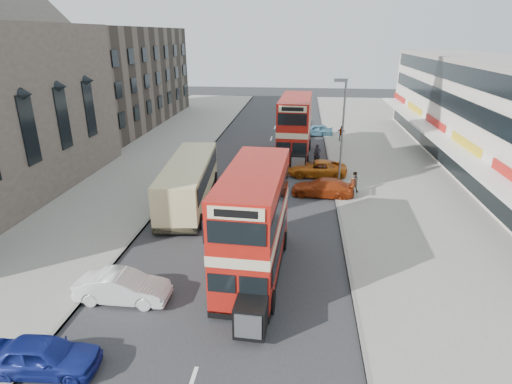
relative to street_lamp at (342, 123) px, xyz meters
The scene contains 20 objects.
ground 19.73m from the street_lamp, 109.92° to the right, with size 160.00×160.00×0.00m, color #28282B.
road_surface 8.33m from the street_lamp, 162.95° to the left, with size 12.00×90.00×0.01m, color #28282B.
pavement_right 7.50m from the street_lamp, 20.06° to the left, with size 12.00×90.00×0.15m, color gray.
pavement_left 19.22m from the street_lamp, behind, with size 12.00×90.00×0.15m, color gray.
kerb_left 13.62m from the street_lamp, behind, with size 0.20×90.00×0.16m, color gray.
kerb_right 5.13m from the street_lamp, 101.90° to the left, with size 0.20×90.00×0.16m, color gray.
brick_terrace 34.86m from the street_lamp, 144.96° to the left, with size 14.00×28.00×12.00m, color #66594C.
commercial_row 14.01m from the street_lamp, 16.59° to the left, with size 9.90×46.20×9.30m.
street_lamp is the anchor object (origin of this frame).
bus_main 15.53m from the street_lamp, 109.72° to the right, with size 2.99×9.60×5.23m.
bus_second 7.90m from the street_lamp, 118.98° to the left, with size 3.16×10.22×5.57m.
coach 12.65m from the street_lamp, 151.31° to the right, with size 3.69×10.96×2.85m.
car_left_near 25.10m from the street_lamp, 118.51° to the right, with size 1.58×3.92×1.33m, color navy.
car_left_front 20.88m from the street_lamp, 121.70° to the right, with size 1.45×4.16×1.37m, color white.
car_right_a 5.56m from the street_lamp, 111.85° to the right, with size 1.87×4.59×1.33m, color #96300F.
car_right_b 4.57m from the street_lamp, 146.87° to the left, with size 2.26×4.90×1.36m, color #C75F13.
car_right_c 16.59m from the street_lamp, 95.23° to the left, with size 1.59×3.94×1.34m, color #5692AD.
pedestrian_near 4.79m from the street_lamp, 71.30° to the right, with size 0.59×0.40×1.60m, color gray.
pedestrian_far 13.95m from the street_lamp, 84.69° to the left, with size 0.96×0.40×1.63m, color gray.
cyclist 5.68m from the street_lamp, 114.52° to the left, with size 0.75×1.93×2.11m.
Camera 1 is at (3.43, -14.38, 11.27)m, focal length 29.05 mm.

